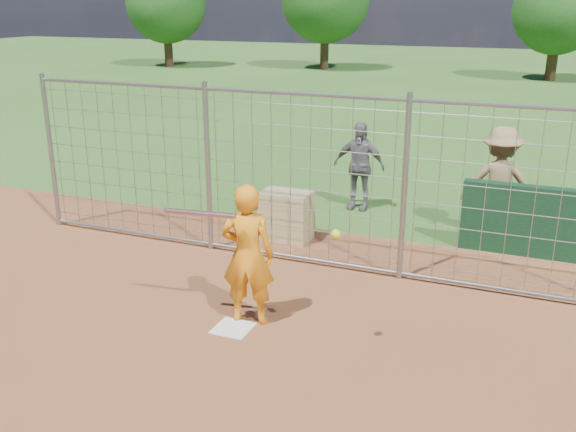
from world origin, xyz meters
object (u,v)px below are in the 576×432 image
at_px(bystander_c, 499,183).
at_px(equipment_bin, 287,215).
at_px(batter, 248,255).
at_px(bystander_b, 359,166).

relative_size(bystander_c, equipment_bin, 2.29).
xyz_separation_m(batter, bystander_b, (-0.04, 4.82, -0.05)).
xyz_separation_m(bystander_b, bystander_c, (2.52, -0.58, 0.09)).
xyz_separation_m(bystander_c, equipment_bin, (-3.14, -1.42, -0.51)).
relative_size(batter, bystander_c, 0.95).
distance_m(batter, bystander_b, 4.82).
bearing_deg(bystander_b, bystander_c, -11.73).
bearing_deg(batter, equipment_bin, -89.44).
bearing_deg(bystander_c, batter, 54.24).
distance_m(bystander_b, bystander_c, 2.59).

